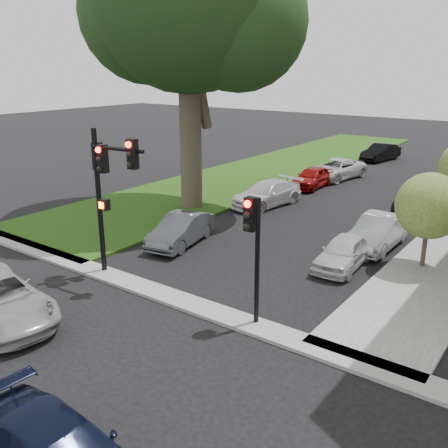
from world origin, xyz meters
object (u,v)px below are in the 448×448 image
Objects in this scene: car_parked_2 at (417,201)px; car_parked_7 at (312,177)px; car_parked_8 at (336,169)px; small_tree_a at (430,206)px; car_parked_9 at (381,152)px; car_parked_1 at (378,232)px; traffic_signal_secondary at (254,238)px; car_parked_0 at (344,252)px; car_parked_6 at (267,194)px; traffic_signal_main at (106,177)px; car_parked_5 at (181,230)px.

car_parked_7 is at bearing 157.18° from car_parked_2.
car_parked_8 reaches higher than car_parked_2.
small_tree_a reaches higher than car_parked_9.
car_parked_9 is at bearing 109.55° from car_parked_1.
small_tree_a is 0.96× the size of car_parked_7.
car_parked_0 is at bearing 86.00° from traffic_signal_secondary.
traffic_signal_secondary is 0.85× the size of car_parked_6.
traffic_signal_main reaches higher than car_parked_2.
traffic_signal_secondary is 16.03m from car_parked_2.
car_parked_2 is at bearing 92.40° from car_parked_1.
car_parked_0 is at bearing -59.80° from car_parked_7.
small_tree_a is 8.42m from traffic_signal_secondary.
car_parked_0 is 0.84× the size of car_parked_1.
car_parked_5 is at bearing -90.55° from car_parked_7.
car_parked_5 is at bearing 91.89° from traffic_signal_main.
small_tree_a reaches higher than car_parked_1.
car_parked_1 is 1.07× the size of car_parked_5.
traffic_signal_secondary reaches higher than car_parked_2.
traffic_signal_secondary is at bearing -51.79° from car_parked_6.
car_parked_8 is at bearing -80.46° from car_parked_9.
small_tree_a is at bearing -44.59° from car_parked_8.
car_parked_7 is at bearing 118.82° from car_parked_0.
traffic_signal_main is 1.23× the size of car_parked_2.
small_tree_a reaches higher than car_parked_5.
car_parked_2 is (-0.24, 6.74, -0.10)m from car_parked_1.
traffic_signal_main is 9.75m from car_parked_0.
car_parked_8 is at bearing 78.64° from car_parked_5.
small_tree_a reaches higher than car_parked_8.
traffic_signal_main reaches higher than traffic_signal_secondary.
car_parked_2 is 1.12× the size of car_parked_7.
traffic_signal_secondary is 0.99× the size of car_parked_5.
car_parked_1 reaches higher than car_parked_8.
car_parked_6 is 1.19× the size of car_parked_7.
car_parked_6 is (-7.69, 3.11, -0.03)m from car_parked_1.
traffic_signal_main reaches higher than car_parked_0.
car_parked_5 is (-9.69, -3.57, -1.91)m from small_tree_a.
car_parked_7 is 0.94× the size of car_parked_9.
traffic_signal_secondary reaches higher than car_parked_5.
traffic_signal_main is at bearing -121.40° from car_parked_2.
car_parked_6 is 5.65m from car_parked_7.
traffic_signal_main reaches higher than car_parked_9.
car_parked_1 reaches higher than car_parked_9.
car_parked_1 is 22.47m from car_parked_9.
car_parked_1 is 0.92× the size of car_parked_6.
car_parked_5 is (-6.64, 4.27, -2.20)m from traffic_signal_secondary.
car_parked_9 is (-9.70, 22.50, -1.88)m from small_tree_a.
car_parked_1 is at bearing -60.74° from car_parked_9.
car_parked_2 is 8.29m from car_parked_6.
car_parked_8 is at bearing 85.94° from car_parked_7.
car_parked_1 is 8.83m from car_parked_5.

